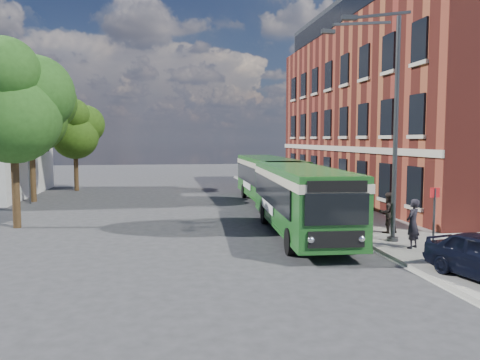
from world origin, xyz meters
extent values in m
plane|color=#2C2C2F|center=(0.00, 0.00, 0.00)|extent=(120.00, 120.00, 0.00)
cube|color=gray|center=(7.00, 8.00, 0.07)|extent=(6.00, 48.00, 0.15)
cube|color=beige|center=(3.95, 8.00, 0.01)|extent=(0.12, 48.00, 0.01)
cube|color=maroon|center=(14.00, 12.00, 6.00)|extent=(12.00, 26.00, 12.00)
cube|color=beige|center=(7.96, 12.00, 3.60)|extent=(0.12, 26.00, 0.35)
cube|color=black|center=(14.00, 12.00, 13.10)|extent=(10.80, 24.80, 2.20)
cube|color=black|center=(8.57, 12.00, 13.10)|extent=(0.08, 24.00, 1.40)
cylinder|color=#343639|center=(-12.50, 13.00, 4.50)|extent=(0.10, 0.10, 9.00)
cube|color=#9D1311|center=(-12.05, 13.00, 8.60)|extent=(0.90, 0.02, 0.60)
cylinder|color=#343639|center=(5.20, -2.00, 0.15)|extent=(0.44, 0.44, 0.30)
cylinder|color=#343639|center=(5.20, -2.00, 4.50)|extent=(0.18, 0.18, 9.00)
cube|color=#343639|center=(3.96, -2.60, 8.80)|extent=(2.58, 0.46, 0.37)
cube|color=#343639|center=(3.96, -1.40, 8.80)|extent=(2.58, 0.46, 0.37)
cube|color=#343639|center=(2.73, -3.08, 8.55)|extent=(0.55, 0.22, 0.16)
cube|color=#343639|center=(2.73, -0.92, 8.55)|extent=(0.55, 0.22, 0.16)
cylinder|color=#343639|center=(5.60, -4.20, 1.25)|extent=(0.08, 0.08, 2.50)
cube|color=red|center=(5.60, -4.20, 2.35)|extent=(0.35, 0.04, 0.35)
cube|color=#1E5A1F|center=(2.08, 0.63, 1.77)|extent=(3.27, 11.13, 2.45)
cube|color=#1E5A1F|center=(2.08, 0.63, 0.50)|extent=(3.31, 11.18, 0.14)
cube|color=black|center=(0.83, 1.02, 1.90)|extent=(0.73, 9.17, 1.10)
cube|color=black|center=(3.38, 0.84, 1.90)|extent=(0.73, 9.17, 1.10)
cube|color=beige|center=(2.08, 0.63, 2.60)|extent=(3.33, 11.20, 0.32)
cube|color=#1E5A1F|center=(2.08, 0.63, 2.96)|extent=(3.16, 11.03, 0.12)
cube|color=black|center=(1.70, -4.88, 1.95)|extent=(2.15, 0.23, 1.05)
cube|color=black|center=(1.70, -4.89, 2.70)|extent=(2.00, 0.22, 0.38)
cube|color=black|center=(1.70, -4.89, 0.95)|extent=(1.90, 0.21, 0.55)
sphere|color=silver|center=(0.85, -4.81, 0.95)|extent=(0.26, 0.26, 0.26)
sphere|color=silver|center=(2.54, -4.92, 0.95)|extent=(0.26, 0.26, 0.26)
cube|color=black|center=(2.47, 6.14, 2.00)|extent=(2.00, 0.22, 0.90)
cube|color=white|center=(0.87, 1.72, 1.15)|extent=(0.27, 3.19, 0.45)
cylinder|color=black|center=(0.66, -2.97, 0.50)|extent=(0.35, 1.02, 1.00)
cylinder|color=black|center=(2.99, -3.13, 0.50)|extent=(0.35, 1.02, 1.00)
cylinder|color=black|center=(1.11, 3.40, 0.50)|extent=(0.35, 1.02, 1.00)
cylinder|color=black|center=(3.44, 3.24, 0.50)|extent=(0.35, 1.02, 1.00)
cube|color=#20601E|center=(2.97, 10.65, 1.77)|extent=(2.88, 11.96, 2.45)
cube|color=#20601E|center=(2.97, 10.65, 0.50)|extent=(2.92, 12.01, 0.14)
cube|color=black|center=(1.70, 10.99, 1.90)|extent=(0.40, 10.09, 1.10)
cube|color=black|center=(4.26, 10.91, 1.90)|extent=(0.40, 10.09, 1.10)
cube|color=beige|center=(2.97, 10.65, 2.60)|extent=(2.94, 12.03, 0.32)
cube|color=#20601E|center=(2.97, 10.65, 2.96)|extent=(2.78, 11.86, 0.12)
cube|color=black|center=(2.78, 4.67, 1.95)|extent=(2.15, 0.15, 1.05)
cube|color=black|center=(2.78, 4.66, 2.70)|extent=(2.00, 0.14, 0.38)
cube|color=black|center=(2.78, 4.66, 0.95)|extent=(1.90, 0.14, 0.55)
sphere|color=silver|center=(1.93, 4.71, 0.95)|extent=(0.26, 0.26, 0.26)
sphere|color=silver|center=(3.63, 4.66, 0.95)|extent=(0.26, 0.26, 0.26)
cube|color=black|center=(3.17, 16.62, 2.00)|extent=(2.00, 0.14, 0.90)
cube|color=white|center=(1.72, 11.69, 1.15)|extent=(0.14, 3.20, 0.45)
cylinder|color=black|center=(1.67, 6.54, 0.50)|extent=(0.31, 1.01, 1.00)
cylinder|color=black|center=(4.01, 6.47, 0.50)|extent=(0.31, 1.01, 1.00)
cylinder|color=black|center=(1.91, 13.83, 0.50)|extent=(0.31, 1.01, 1.00)
cylinder|color=black|center=(4.24, 13.75, 0.50)|extent=(0.31, 1.01, 1.00)
imported|color=black|center=(5.31, -3.30, 1.08)|extent=(0.81, 0.76, 1.86)
imported|color=black|center=(5.77, -0.43, 1.04)|extent=(0.94, 0.78, 1.78)
cylinder|color=#3A2815|center=(-10.82, 4.30, 1.88)|extent=(0.36, 0.36, 3.77)
sphere|color=#245019|center=(-10.82, 4.30, 5.31)|extent=(4.45, 4.45, 4.45)
sphere|color=#245019|center=(-9.97, 4.99, 6.43)|extent=(3.77, 3.77, 3.77)
sphere|color=#245019|center=(-10.82, 3.45, 7.28)|extent=(3.08, 3.08, 3.08)
cylinder|color=#3A2815|center=(-12.54, 14.04, 1.99)|extent=(0.36, 0.36, 3.98)
sphere|color=#244C12|center=(-12.54, 14.04, 5.61)|extent=(4.71, 4.71, 4.71)
sphere|color=#244C12|center=(-11.63, 14.76, 6.79)|extent=(3.98, 3.98, 3.98)
sphere|color=#244C12|center=(-13.35, 13.41, 6.34)|extent=(3.62, 3.62, 3.62)
sphere|color=#244C12|center=(-12.54, 13.13, 7.70)|extent=(3.26, 3.26, 3.26)
cylinder|color=#3A2815|center=(-10.91, 20.77, 1.60)|extent=(0.36, 0.36, 3.20)
sphere|color=#24430F|center=(-10.91, 20.77, 4.51)|extent=(3.78, 3.78, 3.78)
sphere|color=#24430F|center=(-10.18, 21.35, 5.46)|extent=(3.20, 3.20, 3.20)
sphere|color=#24430F|center=(-11.56, 20.26, 5.09)|extent=(2.91, 2.91, 2.91)
sphere|color=#24430F|center=(-10.91, 20.04, 6.18)|extent=(2.62, 2.62, 2.62)
camera|label=1|loc=(-3.93, -19.28, 4.24)|focal=35.00mm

